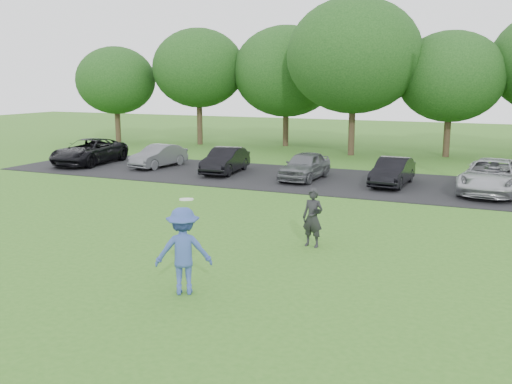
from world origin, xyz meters
The scene contains 6 objects.
ground centered at (0.00, 0.00, 0.00)m, with size 100.00×100.00×0.00m, color #346A1E.
parking_lot centered at (0.00, 13.00, 0.01)m, with size 32.00×6.50×0.03m, color black.
frisbee_player centered at (0.22, -0.61, 0.88)m, with size 1.30×1.11×2.00m.
camera_bystander centered at (1.57, 3.51, 0.75)m, with size 0.59×0.46×1.51m.
parked_cars centered at (-0.98, 12.93, 0.62)m, with size 28.29×4.69×1.25m.
tree_row centered at (1.51, 22.76, 4.91)m, with size 42.39×9.85×8.64m.
Camera 1 is at (5.85, -9.96, 4.20)m, focal length 40.00 mm.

